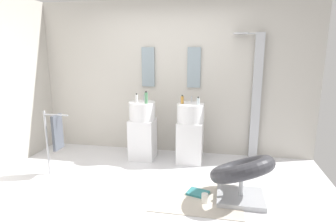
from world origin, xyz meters
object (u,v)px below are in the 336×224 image
object	(u,v)px
towel_rack	(56,134)
soap_bottle_amber	(182,100)
pedestal_sink_left	(143,130)
soap_bottle_white	(137,99)
magazine_teal	(198,193)
soap_bottle_green	(146,98)
pedestal_sink_right	(190,132)
coffee_mug	(205,198)
soap_bottle_clear	(198,101)
lounge_chair	(242,173)
shower_column	(255,94)

from	to	relation	value
towel_rack	soap_bottle_amber	bearing A→B (deg)	27.01
pedestal_sink_left	soap_bottle_white	xyz separation A→B (m)	(-0.06, -0.10, 0.54)
pedestal_sink_left	soap_bottle_white	size ratio (longest dim) A/B	6.94
magazine_teal	soap_bottle_amber	xyz separation A→B (m)	(-0.36, 1.05, 1.00)
soap_bottle_green	pedestal_sink_right	bearing A→B (deg)	8.89
soap_bottle_amber	coffee_mug	bearing A→B (deg)	-69.71
pedestal_sink_left	soap_bottle_amber	xyz separation A→B (m)	(0.66, -0.01, 0.53)
pedestal_sink_left	soap_bottle_amber	size ratio (longest dim) A/B	7.90
pedestal_sink_right	soap_bottle_amber	world-z (taller)	soap_bottle_amber
pedestal_sink_left	soap_bottle_clear	world-z (taller)	soap_bottle_clear
soap_bottle_white	soap_bottle_clear	xyz separation A→B (m)	(0.97, 0.01, -0.01)
pedestal_sink_right	lounge_chair	distance (m)	1.32
soap_bottle_white	soap_bottle_amber	bearing A→B (deg)	7.22
lounge_chair	soap_bottle_amber	xyz separation A→B (m)	(-0.87, 1.07, 0.67)
magazine_teal	coffee_mug	distance (m)	0.21
pedestal_sink_left	towel_rack	xyz separation A→B (m)	(-1.02, -0.86, 0.13)
soap_bottle_green	magazine_teal	bearing A→B (deg)	-46.09
pedestal_sink_right	soap_bottle_white	distance (m)	1.01
pedestal_sink_left	coffee_mug	xyz separation A→B (m)	(1.11, -1.24, -0.43)
lounge_chair	magazine_teal	size ratio (longest dim) A/B	4.33
soap_bottle_clear	soap_bottle_white	bearing A→B (deg)	-179.58
towel_rack	soap_bottle_amber	xyz separation A→B (m)	(1.68, 0.85, 0.39)
pedestal_sink_left	towel_rack	bearing A→B (deg)	-139.79
pedestal_sink_right	towel_rack	xyz separation A→B (m)	(-1.81, -0.86, 0.13)
lounge_chair	soap_bottle_white	distance (m)	1.99
towel_rack	soap_bottle_green	world-z (taller)	soap_bottle_green
soap_bottle_white	soap_bottle_clear	size ratio (longest dim) A/B	1.19
soap_bottle_white	soap_bottle_amber	world-z (taller)	soap_bottle_white
shower_column	soap_bottle_white	xyz separation A→B (m)	(-1.85, -0.47, -0.05)
pedestal_sink_left	lounge_chair	distance (m)	1.88
towel_rack	pedestal_sink_right	bearing A→B (deg)	25.51
shower_column	magazine_teal	world-z (taller)	shower_column
soap_bottle_white	soap_bottle_green	world-z (taller)	soap_bottle_green
shower_column	towel_rack	bearing A→B (deg)	-156.31
magazine_teal	soap_bottle_clear	bearing A→B (deg)	112.71
shower_column	towel_rack	world-z (taller)	shower_column
soap_bottle_amber	shower_column	bearing A→B (deg)	18.48
shower_column	towel_rack	size ratio (longest dim) A/B	2.16
soap_bottle_amber	soap_bottle_clear	size ratio (longest dim) A/B	1.05
pedestal_sink_right	soap_bottle_white	xyz separation A→B (m)	(-0.85, -0.10, 0.54)
magazine_teal	soap_bottle_amber	size ratio (longest dim) A/B	1.90
pedestal_sink_left	soap_bottle_clear	bearing A→B (deg)	-5.73
shower_column	lounge_chair	size ratio (longest dim) A/B	1.86
towel_rack	coffee_mug	size ratio (longest dim) A/B	8.81
coffee_mug	soap_bottle_green	distance (m)	1.81
shower_column	lounge_chair	xyz separation A→B (m)	(-0.26, -1.46, -0.73)
lounge_chair	soap_bottle_clear	size ratio (longest dim) A/B	8.61
magazine_teal	coffee_mug	world-z (taller)	coffee_mug
lounge_chair	pedestal_sink_left	bearing A→B (deg)	144.71
coffee_mug	soap_bottle_white	bearing A→B (deg)	135.70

